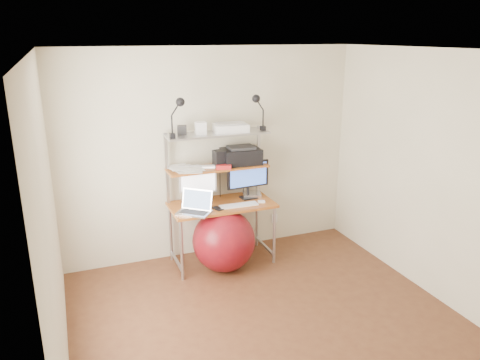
# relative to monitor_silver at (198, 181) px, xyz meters

# --- Properties ---
(room) EXTENTS (3.60, 3.60, 3.60)m
(room) POSITION_rel_monitor_silver_xyz_m (0.24, -1.59, 0.25)
(room) COLOR brown
(room) RESTS_ON ground
(computer_desk) EXTENTS (1.20, 0.60, 1.57)m
(computer_desk) POSITION_rel_monitor_silver_xyz_m (0.24, -0.09, -0.04)
(computer_desk) COLOR #AA6321
(computer_desk) RESTS_ON ground
(desktop) EXTENTS (1.20, 0.60, 0.00)m
(desktop) POSITION_rel_monitor_silver_xyz_m (0.24, -0.15, -0.26)
(desktop) COLOR #AA6321
(desktop) RESTS_ON computer_desk
(mid_shelf) EXTENTS (1.18, 0.34, 0.00)m
(mid_shelf) POSITION_rel_monitor_silver_xyz_m (0.24, -0.02, 0.15)
(mid_shelf) COLOR #AA6321
(mid_shelf) RESTS_ON computer_desk
(top_shelf) EXTENTS (1.18, 0.34, 0.00)m
(top_shelf) POSITION_rel_monitor_silver_xyz_m (0.24, -0.02, 0.55)
(top_shelf) COLOR #AEAEB3
(top_shelf) RESTS_ON computer_desk
(floor) EXTENTS (3.60, 3.60, 0.00)m
(floor) POSITION_rel_monitor_silver_xyz_m (0.24, -1.59, -1.00)
(floor) COLOR brown
(floor) RESTS_ON ground
(wall_outlet) EXTENTS (0.08, 0.01, 0.12)m
(wall_outlet) POSITION_rel_monitor_silver_xyz_m (1.09, 0.19, -0.70)
(wall_outlet) COLOR white
(wall_outlet) RESTS_ON room
(monitor_silver) EXTENTS (0.43, 0.20, 0.48)m
(monitor_silver) POSITION_rel_monitor_silver_xyz_m (0.00, 0.00, 0.00)
(monitor_silver) COLOR #BAB9BF
(monitor_silver) RESTS_ON desktop
(monitor_black) EXTENTS (0.53, 0.16, 0.53)m
(monitor_black) POSITION_rel_monitor_silver_xyz_m (0.60, -0.07, 0.01)
(monitor_black) COLOR black
(monitor_black) RESTS_ON desktop
(laptop) EXTENTS (0.45, 0.44, 0.31)m
(laptop) POSITION_rel_monitor_silver_xyz_m (-0.12, -0.30, -0.20)
(laptop) COLOR silver
(laptop) RESTS_ON desktop
(keyboard) EXTENTS (0.45, 0.14, 0.01)m
(keyboard) POSITION_rel_monitor_silver_xyz_m (0.39, -0.29, -0.25)
(keyboard) COLOR white
(keyboard) RESTS_ON desktop
(mouse) EXTENTS (0.09, 0.07, 0.02)m
(mouse) POSITION_rel_monitor_silver_xyz_m (0.68, -0.29, -0.25)
(mouse) COLOR white
(mouse) RESTS_ON desktop
(mac_mini) EXTENTS (0.27, 0.27, 0.04)m
(mac_mini) POSITION_rel_monitor_silver_xyz_m (0.67, -0.03, -0.24)
(mac_mini) COLOR silver
(mac_mini) RESTS_ON desktop
(phone) EXTENTS (0.11, 0.15, 0.01)m
(phone) POSITION_rel_monitor_silver_xyz_m (0.14, -0.30, -0.25)
(phone) COLOR black
(phone) RESTS_ON desktop
(printer) EXTENTS (0.46, 0.33, 0.21)m
(printer) POSITION_rel_monitor_silver_xyz_m (0.54, 0.00, 0.25)
(printer) COLOR black
(printer) RESTS_ON mid_shelf
(nas_cube) EXTENTS (0.14, 0.14, 0.20)m
(nas_cube) POSITION_rel_monitor_silver_xyz_m (0.26, -0.04, 0.25)
(nas_cube) COLOR black
(nas_cube) RESTS_ON mid_shelf
(red_box) EXTENTS (0.20, 0.16, 0.05)m
(red_box) POSITION_rel_monitor_silver_xyz_m (0.28, -0.12, 0.18)
(red_box) COLOR red
(red_box) RESTS_ON mid_shelf
(scanner) EXTENTS (0.41, 0.29, 0.10)m
(scanner) POSITION_rel_monitor_silver_xyz_m (0.40, -0.01, 0.60)
(scanner) COLOR white
(scanner) RESTS_ON top_shelf
(box_white) EXTENTS (0.12, 0.10, 0.14)m
(box_white) POSITION_rel_monitor_silver_xyz_m (0.04, -0.02, 0.62)
(box_white) COLOR white
(box_white) RESTS_ON top_shelf
(box_grey) EXTENTS (0.12, 0.12, 0.10)m
(box_grey) POSITION_rel_monitor_silver_xyz_m (-0.16, 0.03, 0.60)
(box_grey) COLOR #2D2C2F
(box_grey) RESTS_ON top_shelf
(clip_lamp_left) EXTENTS (0.17, 0.10, 0.43)m
(clip_lamp_left) POSITION_rel_monitor_silver_xyz_m (-0.23, -0.13, 0.87)
(clip_lamp_left) COLOR black
(clip_lamp_left) RESTS_ON top_shelf
(clip_lamp_right) EXTENTS (0.17, 0.09, 0.42)m
(clip_lamp_right) POSITION_rel_monitor_silver_xyz_m (0.70, -0.09, 0.86)
(clip_lamp_right) COLOR black
(clip_lamp_right) RESTS_ON top_shelf
(exercise_ball) EXTENTS (0.72, 0.72, 0.72)m
(exercise_ball) POSITION_rel_monitor_silver_xyz_m (0.19, -0.34, -0.64)
(exercise_ball) COLOR maroon
(exercise_ball) RESTS_ON floor
(paper_stack) EXTENTS (0.40, 0.41, 0.03)m
(paper_stack) POSITION_rel_monitor_silver_xyz_m (-0.14, -0.02, 0.17)
(paper_stack) COLOR white
(paper_stack) RESTS_ON mid_shelf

